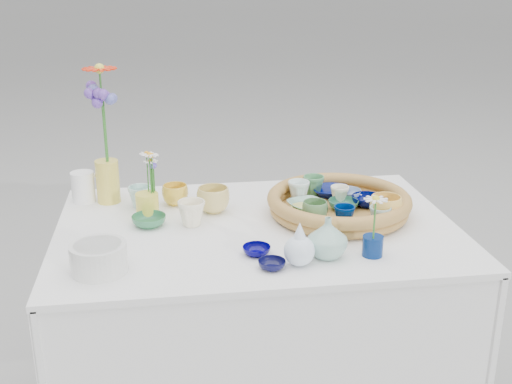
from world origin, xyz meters
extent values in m
imported|color=#04105F|center=(0.29, 0.18, 0.80)|extent=(0.16, 0.16, 0.03)
imported|color=#000643|center=(0.39, 0.07, 0.80)|extent=(0.14, 0.14, 0.03)
imported|color=#F4BE53|center=(0.40, -0.06, 0.82)|extent=(0.13, 0.13, 0.08)
imported|color=#307258|center=(0.30, 0.05, 0.80)|extent=(0.11, 0.11, 0.03)
imported|color=#51814F|center=(0.18, -0.03, 0.82)|extent=(0.08, 0.08, 0.06)
imported|color=#84B39F|center=(0.17, 0.07, 0.80)|extent=(0.15, 0.15, 0.03)
imported|color=white|center=(0.17, 0.16, 0.82)|extent=(0.10, 0.10, 0.07)
imported|color=white|center=(0.30, 0.11, 0.81)|extent=(0.07, 0.07, 0.06)
imported|color=#8DABD1|center=(0.34, 0.15, 0.80)|extent=(0.12, 0.12, 0.03)
imported|color=#001C59|center=(0.26, -0.08, 0.81)|extent=(0.08, 0.08, 0.06)
imported|color=#D4D567|center=(0.17, 0.02, 0.80)|extent=(0.12, 0.12, 0.03)
imported|color=#91B4B0|center=(0.37, -0.10, 0.81)|extent=(0.09, 0.09, 0.06)
imported|color=#4C905B|center=(0.23, 0.20, 0.82)|extent=(0.09, 0.09, 0.07)
imported|color=gold|center=(-0.25, 0.23, 0.80)|extent=(0.11, 0.11, 0.07)
imported|color=#D4BD69|center=(-0.13, 0.14, 0.81)|extent=(0.14, 0.14, 0.09)
imported|color=#2D7046|center=(-0.34, 0.05, 0.78)|extent=(0.14, 0.14, 0.03)
imported|color=#FFF4D0|center=(-0.20, 0.03, 0.81)|extent=(0.10, 0.10, 0.08)
imported|color=#040059|center=(-0.03, -0.22, 0.78)|extent=(0.09, 0.09, 0.03)
imported|color=#AFDED2|center=(-0.37, 0.22, 0.80)|extent=(0.09, 0.09, 0.07)
imported|color=black|center=(0.00, -0.31, 0.78)|extent=(0.08, 0.08, 0.02)
imported|color=#8EBAAB|center=(0.16, -0.26, 0.82)|extent=(0.15, 0.15, 0.12)
cylinder|color=#051F58|center=(0.29, -0.27, 0.79)|extent=(0.08, 0.08, 0.06)
cylinder|color=#E1CB4A|center=(-0.48, 0.29, 0.84)|extent=(0.08, 0.08, 0.15)
cylinder|color=yellow|center=(-0.34, 0.13, 0.81)|extent=(0.10, 0.10, 0.08)
camera|label=1|loc=(-0.28, -1.86, 1.55)|focal=45.00mm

